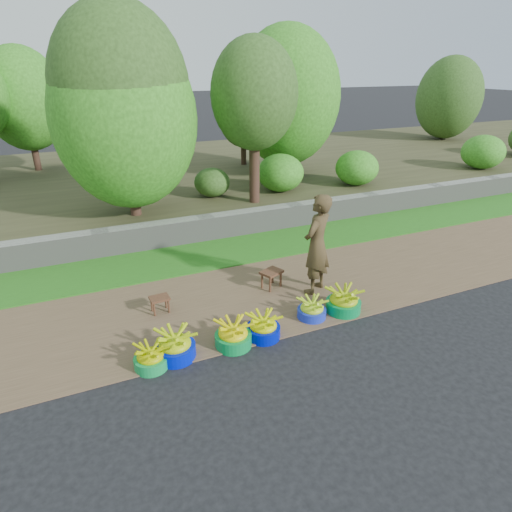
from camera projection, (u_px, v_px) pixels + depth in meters
name	position (u px, v px, depth m)	size (l,w,h in m)	color
ground_plane	(292.00, 337.00, 6.21)	(120.00, 120.00, 0.00)	black
dirt_shoulder	(257.00, 297.00, 7.25)	(80.00, 2.50, 0.02)	brown
grass_verge	(219.00, 253.00, 8.92)	(80.00, 1.50, 0.04)	#296F1A
retaining_wall	(206.00, 228.00, 9.52)	(80.00, 0.35, 0.55)	gray
earth_bank	(160.00, 179.00, 13.63)	(80.00, 10.00, 0.50)	#3E3D23
vegetation	(87.00, 110.00, 10.18)	(33.57, 8.45, 4.51)	#39241A
basin_a	(151.00, 358.00, 5.53)	(0.44, 0.44, 0.33)	#119043
basin_b	(175.00, 346.00, 5.71)	(0.54, 0.54, 0.40)	#0012CE
basin_c	(233.00, 335.00, 5.95)	(0.52, 0.52, 0.39)	#08823A
basin_d	(263.00, 327.00, 6.14)	(0.49, 0.49, 0.37)	#000FB7
basin_e	(312.00, 310.00, 6.61)	(0.45, 0.45, 0.33)	#182DC0
basin_f	(344.00, 302.00, 6.76)	(0.55, 0.55, 0.41)	#03803D
stool_left	(160.00, 300.00, 6.71)	(0.31, 0.25, 0.26)	#4F2E1D
stool_right	(271.00, 274.00, 7.44)	(0.44, 0.39, 0.32)	#4F2E1D
vendor_woman	(317.00, 245.00, 7.09)	(0.63, 0.41, 1.72)	black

